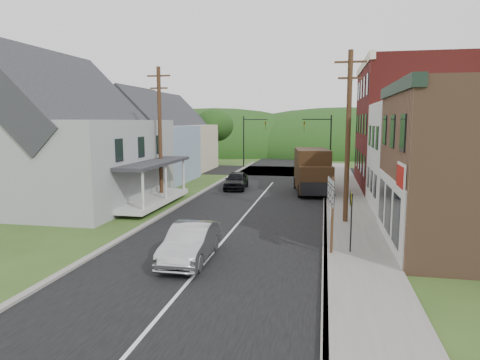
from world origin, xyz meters
The scene contains 24 objects.
ground centered at (0.00, 0.00, 0.00)m, with size 120.00×120.00×0.00m, color #2D4719.
road centered at (0.00, 10.00, 0.00)m, with size 9.00×90.00×0.02m, color black.
cross_road centered at (0.00, 27.00, 0.00)m, with size 60.00×9.00×0.02m, color black.
sidewalk_right centered at (5.90, 8.00, 0.07)m, with size 2.80×55.00×0.15m, color slate.
curb_right centered at (4.55, 8.00, 0.07)m, with size 0.20×55.00×0.15m, color slate.
curb_left centered at (-4.65, 8.00, 0.06)m, with size 0.30×55.00×0.12m, color slate.
storefront_white centered at (11.30, 7.50, 3.25)m, with size 8.00×7.00×6.50m, color silver.
storefront_red centered at (11.30, 17.00, 5.00)m, with size 8.00×12.00×10.00m, color maroon.
house_gray centered at (-12.00, 6.00, 4.23)m, with size 10.20×12.24×8.35m.
house_blue centered at (-11.00, 17.00, 3.69)m, with size 7.14×8.16×7.28m.
house_cream centered at (-11.50, 26.00, 3.69)m, with size 7.14×8.16×7.28m.
utility_pole_right centered at (5.60, 3.50, 4.66)m, with size 1.60×0.26×9.00m.
utility_pole_left centered at (-6.50, 8.00, 4.66)m, with size 1.60×0.26×9.00m.
traffic_signal_right centered at (4.30, 23.50, 3.76)m, with size 2.87×0.20×6.00m.
traffic_signal_left centered at (-4.30, 30.50, 3.76)m, with size 2.87×0.20×6.00m.
tree_left_b centered at (-17.00, 12.00, 4.88)m, with size 4.80×4.80×6.94m.
tree_left_c centered at (-19.00, 20.00, 5.94)m, with size 5.80×5.80×8.41m.
tree_left_d centered at (-9.00, 32.00, 4.88)m, with size 4.80×4.80×6.94m.
forested_ridge centered at (0.00, 55.00, 0.00)m, with size 90.00×30.00×16.00m, color #113911.
silver_sedan centered at (-0.60, -3.90, 0.72)m, with size 1.52×4.35×1.43m, color #ABACB0.
dark_sedan centered at (-2.45, 13.82, 0.70)m, with size 1.66×4.11×1.40m, color black.
delivery_van centered at (3.58, 13.16, 1.68)m, with size 3.15×6.18×3.31m.
route_sign_cluster centered at (4.76, -2.24, 2.15)m, with size 0.28×1.76×3.09m.
warning_sign centered at (5.54, -1.96, 1.78)m, with size 0.11×0.70×2.55m.
Camera 1 is at (4.42, -19.37, 5.44)m, focal length 32.00 mm.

